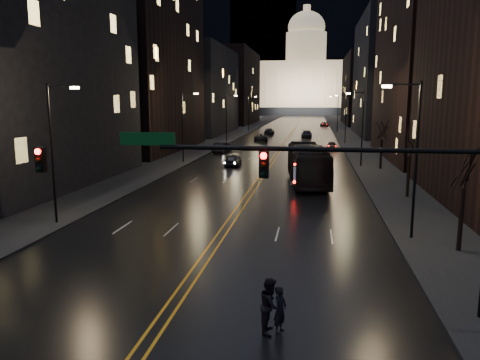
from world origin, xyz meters
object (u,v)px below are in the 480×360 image
at_px(traffic_signal, 329,179).
at_px(oncoming_car_b, 222,147).
at_px(pedestrian_b, 271,305).
at_px(receding_car_a, 298,159).
at_px(pedestrian_a, 280,310).
at_px(bus, 308,164).
at_px(oncoming_car_a, 233,160).

xyz_separation_m(traffic_signal, oncoming_car_b, (-14.41, 52.58, -4.30)).
distance_m(traffic_signal, pedestrian_b, 4.97).
height_order(receding_car_a, pedestrian_a, pedestrian_a).
distance_m(bus, receding_car_a, 12.27).
xyz_separation_m(oncoming_car_b, receding_car_a, (11.96, -12.31, -0.05)).
height_order(receding_car_a, pedestrian_b, pedestrian_b).
relative_size(oncoming_car_a, oncoming_car_b, 0.91).
bearing_deg(oncoming_car_a, pedestrian_b, 99.10).
distance_m(receding_car_a, pedestrian_b, 42.27).
xyz_separation_m(traffic_signal, receding_car_a, (-2.45, 40.27, -4.35)).
height_order(traffic_signal, bus, traffic_signal).
xyz_separation_m(traffic_signal, pedestrian_a, (-1.59, -2.00, -4.27)).
distance_m(oncoming_car_b, receding_car_a, 17.16).
height_order(bus, oncoming_car_a, bus).
height_order(oncoming_car_b, receding_car_a, oncoming_car_b).
xyz_separation_m(oncoming_car_a, pedestrian_b, (8.28, -40.21, 0.22)).
relative_size(traffic_signal, pedestrian_b, 8.81).
relative_size(oncoming_car_b, pedestrian_b, 2.50).
relative_size(bus, pedestrian_a, 7.89).
xyz_separation_m(bus, oncoming_car_a, (-9.09, 10.09, -1.08)).
bearing_deg(pedestrian_b, oncoming_car_a, 13.28).
bearing_deg(pedestrian_a, traffic_signal, -16.93).
distance_m(bus, oncoming_car_b, 27.86).
bearing_deg(receding_car_a, traffic_signal, -85.80).
height_order(traffic_signal, pedestrian_a, traffic_signal).
bearing_deg(pedestrian_b, traffic_signal, -42.39).
bearing_deg(oncoming_car_b, traffic_signal, 111.22).
bearing_deg(bus, pedestrian_b, -97.77).
relative_size(bus, oncoming_car_a, 2.97).
xyz_separation_m(pedestrian_a, pedestrian_b, (-0.34, 0.00, 0.14)).
xyz_separation_m(oncoming_car_a, receding_car_a, (7.76, 2.06, -0.00)).
bearing_deg(oncoming_car_a, traffic_signal, 102.42).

